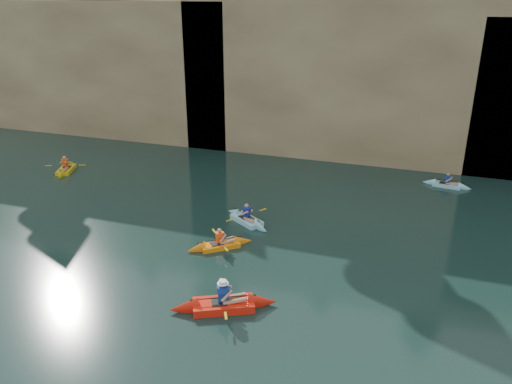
% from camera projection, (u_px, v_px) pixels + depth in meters
% --- Properties ---
extents(ground, '(160.00, 160.00, 0.00)m').
position_uv_depth(ground, '(175.00, 367.00, 15.27)').
color(ground, black).
rests_on(ground, ground).
extents(cliff, '(70.00, 16.00, 12.00)m').
position_uv_depth(cliff, '(347.00, 57.00, 39.42)').
color(cliff, tan).
rests_on(cliff, ground).
extents(cliff_slab_west, '(26.00, 2.40, 10.56)m').
position_uv_depth(cliff_slab_west, '(77.00, 67.00, 39.18)').
color(cliff_slab_west, tan).
rests_on(cliff_slab_west, ground).
extents(cliff_slab_center, '(24.00, 2.40, 11.40)m').
position_uv_depth(cliff_slab_center, '(359.00, 75.00, 32.42)').
color(cliff_slab_center, tan).
rests_on(cliff_slab_center, ground).
extents(sea_cave_west, '(4.50, 1.00, 4.00)m').
position_uv_depth(sea_cave_west, '(98.00, 112.00, 39.23)').
color(sea_cave_west, black).
rests_on(sea_cave_west, ground).
extents(sea_cave_center, '(3.50, 1.00, 3.20)m').
position_uv_depth(sea_cave_center, '(268.00, 131.00, 35.17)').
color(sea_cave_center, black).
rests_on(sea_cave_center, ground).
extents(sea_cave_east, '(5.00, 1.00, 4.50)m').
position_uv_depth(sea_cave_east, '(484.00, 140.00, 30.73)').
color(sea_cave_east, black).
rests_on(sea_cave_east, ground).
extents(main_kayaker, '(3.89, 2.55, 1.46)m').
position_uv_depth(main_kayaker, '(223.00, 304.00, 18.03)').
color(main_kayaker, red).
rests_on(main_kayaker, ground).
extents(kayaker_orange, '(2.81, 2.49, 1.16)m').
position_uv_depth(kayaker_orange, '(220.00, 245.00, 22.41)').
color(kayaker_orange, orange).
rests_on(kayaker_orange, ground).
extents(kayaker_ltblue_near, '(3.07, 2.38, 1.26)m').
position_uv_depth(kayaker_ltblue_near, '(247.00, 220.00, 24.87)').
color(kayaker_ltblue_near, '#8EDBEE').
rests_on(kayaker_ltblue_near, ground).
extents(kayaker_yellow, '(2.39, 3.23, 1.30)m').
position_uv_depth(kayaker_yellow, '(66.00, 169.00, 31.98)').
color(kayaker_yellow, gold).
rests_on(kayaker_yellow, ground).
extents(kayaker_ltblue_mid, '(2.84, 2.11, 1.05)m').
position_uv_depth(kayaker_ltblue_mid, '(447.00, 185.00, 29.50)').
color(kayaker_ltblue_mid, '#8EDAED').
rests_on(kayaker_ltblue_mid, ground).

